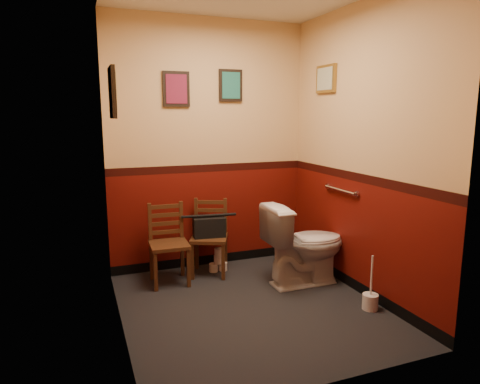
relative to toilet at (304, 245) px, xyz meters
name	(u,v)px	position (x,y,z in m)	size (l,w,h in m)	color
floor	(250,307)	(-0.72, -0.32, -0.41)	(2.20, 2.40, 0.00)	black
wall_back	(209,146)	(-0.72, 0.88, 0.94)	(2.20, 2.70, 0.00)	#550D07
wall_front	(330,174)	(-0.72, -1.52, 0.94)	(2.20, 2.70, 0.00)	#550D07
wall_left	(114,161)	(-1.82, -0.32, 0.94)	(2.40, 2.70, 0.00)	#550D07
wall_right	(360,152)	(0.38, -0.32, 0.94)	(2.40, 2.70, 0.00)	#550D07
grab_bar	(340,190)	(0.35, -0.07, 0.54)	(0.05, 0.56, 0.06)	silver
framed_print_back_a	(176,89)	(-1.07, 0.86, 1.54)	(0.28, 0.04, 0.36)	black
framed_print_back_b	(231,85)	(-0.47, 0.86, 1.59)	(0.26, 0.04, 0.34)	black
framed_print_left	(113,93)	(-1.80, -0.22, 1.44)	(0.04, 0.30, 0.38)	black
framed_print_right	(326,79)	(0.36, 0.28, 1.64)	(0.04, 0.34, 0.28)	olive
toilet	(304,245)	(0.00, 0.00, 0.00)	(0.46, 0.83, 0.81)	white
toilet_brush	(370,301)	(0.25, -0.74, -0.33)	(0.14, 0.14, 0.49)	silver
chair_left	(168,244)	(-1.27, 0.52, 0.00)	(0.39, 0.39, 0.81)	#422513
chair_right	(210,237)	(-0.81, 0.61, 0.00)	(0.49, 0.49, 0.80)	#422513
handbag	(209,227)	(-0.82, 0.58, 0.12)	(0.35, 0.21, 0.24)	black
tp_stack	(218,261)	(-0.71, 0.63, -0.29)	(0.21, 0.12, 0.27)	silver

